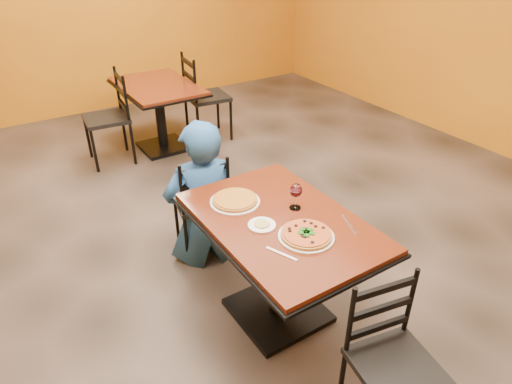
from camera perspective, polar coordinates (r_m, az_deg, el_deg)
floor at (r=3.43m, az=-2.13°, el=-9.92°), size 7.00×8.00×0.01m
table_main at (r=2.75m, az=3.05°, el=-6.80°), size 0.83×1.23×0.75m
table_second at (r=5.16m, az=-12.16°, el=11.03°), size 0.77×1.13×0.75m
chair_main_near at (r=2.39m, az=17.29°, el=-20.51°), size 0.44×0.44×0.84m
chair_main_far at (r=3.47m, az=-6.98°, el=-1.11°), size 0.44×0.44×0.83m
chair_second_left at (r=5.03m, az=-18.39°, el=8.72°), size 0.47×0.47×0.96m
chair_second_right at (r=5.40m, az=-6.17°, el=11.82°), size 0.50×0.50×1.00m
diner at (r=3.31m, az=-6.89°, el=0.00°), size 0.63×0.47×1.11m
plate_main at (r=2.51m, az=6.35°, el=-5.59°), size 0.31×0.31×0.01m
pizza_main at (r=2.50m, az=6.37°, el=-5.29°), size 0.28×0.28×0.02m
plate_far at (r=2.79m, az=-2.67°, el=-1.23°), size 0.31×0.31×0.01m
pizza_far at (r=2.78m, az=-2.68°, el=-0.95°), size 0.28×0.28×0.02m
side_plate at (r=2.58m, az=0.73°, el=-4.20°), size 0.16×0.16×0.01m
dip at (r=2.57m, az=0.73°, el=-4.03°), size 0.09×0.09×0.01m
wine_glass at (r=2.70m, az=5.03°, el=-0.42°), size 0.08×0.08×0.18m
fork at (r=2.38m, az=3.24°, el=-7.78°), size 0.09×0.18×0.00m
knife at (r=2.64m, az=11.78°, el=-4.02°), size 0.09×0.20×0.00m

